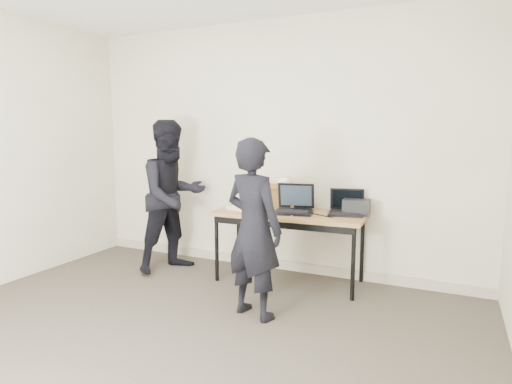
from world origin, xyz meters
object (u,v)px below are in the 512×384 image
Objects in this scene: desk at (289,218)px; leather_satchel at (281,196)px; person_observer at (173,196)px; laptop_beige at (246,204)px; laptop_right at (346,208)px; equipment_box at (356,207)px; person_typist at (254,229)px; laptop_center at (294,206)px.

desk is 0.35m from leather_satchel.
person_observer reaches higher than leather_satchel.
person_observer is at bearing -154.03° from laptop_beige.
person_observer is (-1.83, -0.32, 0.05)m from laptop_right.
desk is 0.93× the size of person_observer.
equipment_box is (0.81, -0.04, -0.05)m from leather_satchel.
laptop_beige is 0.24× the size of person_typist.
person_observer is (-0.81, -0.16, 0.06)m from laptop_beige.
leather_satchel is 1.18m from person_observer.
person_typist reaches higher than leather_satchel.
equipment_box is 1.24m from person_typist.
desk is 3.54× the size of laptop_center.
desk is at bearing -58.68° from person_observer.
laptop_beige is 1.13m from equipment_box.
desk is 1.31m from person_observer.
equipment_box is at bearing 24.51° from laptop_beige.
laptop_right reaches higher than desk.
laptop_center reaches higher than leather_satchel.
person_observer reaches higher than laptop_right.
person_observer is at bearing -175.27° from desk.
laptop_center is (0.53, 0.02, 0.02)m from laptop_beige.
person_typist reaches higher than desk.
leather_satchel is (-0.23, 0.21, 0.06)m from laptop_center.
laptop_beige is at bearing -139.61° from leather_satchel.
equipment_box is 0.15× the size of person_observer.
equipment_box is at bearing -103.92° from person_typist.
laptop_right is at bearing -2.10° from leather_satchel.
laptop_right is 0.10m from equipment_box.
person_typist is at bearing -119.55° from equipment_box.
leather_satchel is 0.81m from equipment_box.
equipment_box is (0.09, 0.03, 0.02)m from laptop_right.
laptop_beige is 0.92× the size of laptop_right.
laptop_center reaches higher than laptop_right.
laptop_center is 0.26× the size of person_observer.
laptop_beige is 0.81× the size of laptop_center.
laptop_center is 1.70× the size of equipment_box.
laptop_beige reaches higher than equipment_box.
laptop_right is at bearing 4.03° from laptop_center.
laptop_right is 1.03× the size of leather_satchel.
equipment_box is (0.58, 0.17, 0.01)m from laptop_center.
person_typist is at bearing -45.78° from laptop_beige.
laptop_center is at bearing -174.06° from laptop_right.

